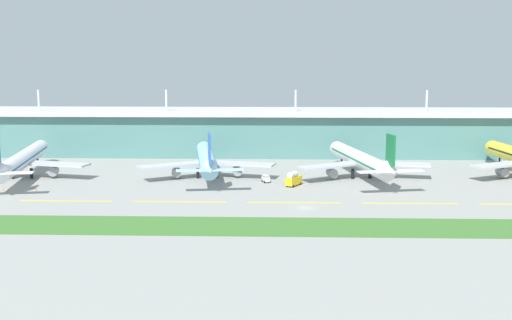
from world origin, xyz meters
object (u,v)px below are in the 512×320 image
(airliner_nearest, at_px, (22,160))
(baggage_cart, at_px, (266,179))
(safety_cone_nose_front, at_px, (3,189))
(fuel_truck, at_px, (293,179))
(airliner_near_middle, at_px, (207,160))
(airliner_far_middle, at_px, (360,160))
(safety_cone_left_wingtip, at_px, (36,190))

(airliner_nearest, height_order, baggage_cart, airliner_nearest)
(baggage_cart, height_order, safety_cone_nose_front, baggage_cart)
(airliner_nearest, height_order, safety_cone_nose_front, airliner_nearest)
(baggage_cart, distance_m, fuel_truck, 10.90)
(airliner_near_middle, bearing_deg, baggage_cart, -21.87)
(airliner_far_middle, xyz_separation_m, fuel_truck, (-24.16, -14.99, -4.19))
(baggage_cart, bearing_deg, airliner_near_middle, 158.13)
(safety_cone_left_wingtip, bearing_deg, airliner_far_middle, 13.44)
(fuel_truck, relative_size, safety_cone_nose_front, 10.74)
(safety_cone_nose_front, bearing_deg, safety_cone_left_wingtip, -4.55)
(fuel_truck, xyz_separation_m, safety_cone_nose_front, (-94.01, -9.73, -1.91))
(safety_cone_nose_front, bearing_deg, airliner_near_middle, 20.59)
(airliner_far_middle, height_order, fuel_truck, airliner_far_middle)
(baggage_cart, bearing_deg, fuel_truck, -30.72)
(safety_cone_left_wingtip, distance_m, safety_cone_nose_front, 11.09)
(airliner_nearest, height_order, airliner_near_middle, same)
(airliner_nearest, bearing_deg, safety_cone_nose_front, -84.61)
(fuel_truck, bearing_deg, airliner_nearest, 173.36)
(airliner_far_middle, bearing_deg, fuel_truck, -148.18)
(baggage_cart, distance_m, safety_cone_nose_front, 86.06)
(airliner_far_middle, bearing_deg, baggage_cart, -164.24)
(airliner_near_middle, bearing_deg, fuel_truck, -24.71)
(airliner_nearest, xyz_separation_m, baggage_cart, (86.66, -5.64, -5.19))
(airliner_nearest, height_order, safety_cone_left_wingtip, airliner_nearest)
(airliner_far_middle, distance_m, baggage_cart, 35.18)
(airliner_near_middle, bearing_deg, safety_cone_nose_front, -159.41)
(airliner_far_middle, bearing_deg, airliner_near_middle, -179.05)
(baggage_cart, relative_size, safety_cone_left_wingtip, 5.73)
(airliner_far_middle, relative_size, safety_cone_nose_front, 93.27)
(airliner_far_middle, bearing_deg, safety_cone_nose_front, -168.18)
(airliner_near_middle, distance_m, baggage_cart, 23.51)
(airliner_nearest, relative_size, baggage_cart, 17.98)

